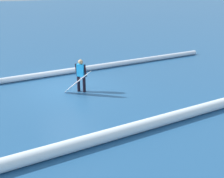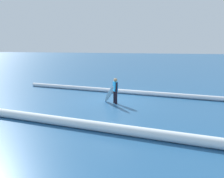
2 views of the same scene
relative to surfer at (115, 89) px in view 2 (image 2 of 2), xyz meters
The scene contains 5 objects.
ground_plane 1.19m from the surfer, 61.97° to the right, with size 184.00×184.00×0.00m, color #255684.
surfer is the anchor object (origin of this frame).
surfboard 0.46m from the surfer, 36.90° to the left, with size 1.08×1.31×1.22m.
wave_crest_foreground 3.11m from the surfer, 108.01° to the right, with size 0.30×0.30×18.50m, color white.
wave_crest_midground 4.64m from the surfer, 69.16° to the left, with size 0.40×0.40×22.49m, color white.
Camera 2 is at (-4.16, 13.26, 3.35)m, focal length 36.49 mm.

